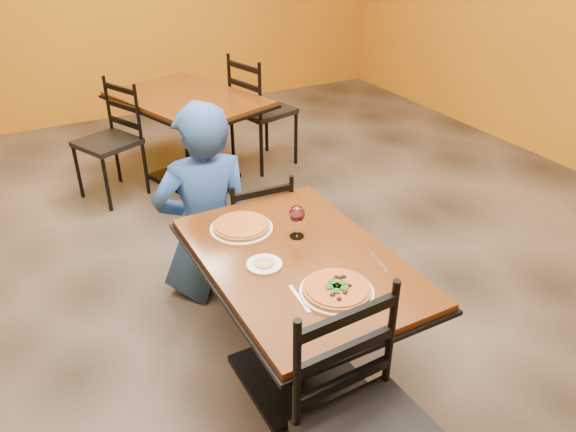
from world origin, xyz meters
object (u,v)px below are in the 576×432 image
chair_second_right (263,111)px  pizza_far (241,226)px  wine_glass (297,220)px  table_second (189,118)px  chair_second_left (107,143)px  table_main (298,291)px  pizza_main (337,289)px  diner (204,201)px  plate_main (337,292)px  chair_main_far (253,233)px  plate_far (241,228)px  side_plate (264,264)px

chair_second_right → pizza_far: 2.49m
wine_glass → table_second: bearing=83.4°
chair_second_left → pizza_far: bearing=-18.1°
chair_second_left → pizza_far: size_ratio=3.35×
table_main → pizza_main: pizza_main is taller
diner → plate_main: bearing=101.5°
chair_second_left → wine_glass: bearing=-13.7°
chair_main_far → chair_second_left: chair_second_left is taller
chair_second_left → wine_glass: 2.43m
pizza_far → table_main: bearing=-69.7°
plate_main → plate_far: size_ratio=1.00×
table_second → chair_main_far: bearing=-97.4°
plate_main → diner: bearing=95.1°
plate_far → wine_glass: 0.29m
pizza_far → chair_second_right: bearing=61.6°
table_main → wine_glass: wine_glass is taller
pizza_far → side_plate: (-0.04, -0.33, -0.02)m
table_second → pizza_far: size_ratio=5.47×
table_second → chair_second_left: bearing=-180.0°
chair_second_left → chair_second_right: size_ratio=0.92×
side_plate → pizza_far: bearing=83.5°
plate_far → side_plate: size_ratio=1.94×
table_main → chair_main_far: chair_main_far is taller
plate_far → wine_glass: (0.21, -0.19, 0.08)m
chair_second_left → side_plate: 2.53m
pizza_far → wine_glass: bearing=-42.2°
table_second → side_plate: bearing=-101.7°
diner → pizza_main: diner is taller
chair_second_right → wine_glass: bearing=143.4°
plate_main → pizza_main: bearing=0.0°
chair_main_far → chair_second_left: size_ratio=0.90×
table_second → pizza_main: pizza_main is taller
pizza_main → table_main: bearing=91.5°
table_main → pizza_main: size_ratio=4.33×
plate_main → wine_glass: size_ratio=1.72×
plate_far → chair_second_left: bearing=95.8°
chair_second_left → side_plate: bearing=-19.8°
plate_main → pizza_far: bearing=101.9°
table_second → diner: (-0.45, -1.56, 0.05)m
chair_second_right → wine_glass: size_ratio=5.67×
table_main → plate_main: (0.01, -0.30, 0.20)m
plate_far → plate_main: bearing=-78.1°
diner → plate_far: (-0.02, -0.61, 0.14)m
diner → plate_far: size_ratio=3.96×
plate_far → pizza_far: pizza_far is taller
chair_main_far → pizza_main: size_ratio=2.97×
pizza_main → plate_far: 0.67m
table_main → side_plate: bearing=174.9°
pizza_main → table_second: bearing=83.1°
diner → pizza_main: (0.11, -1.27, 0.16)m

